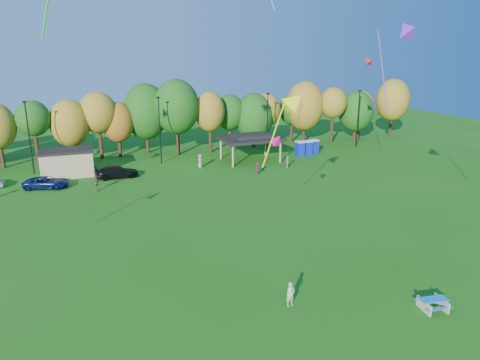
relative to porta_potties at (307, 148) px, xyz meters
name	(u,v)px	position (x,y,z in m)	size (l,w,h in m)	color
ground	(272,336)	(-23.42, -37.45, -1.10)	(160.00, 160.00, 0.00)	#19600F
tree_line	(131,117)	(-24.44, 8.06, 4.82)	(93.57, 10.55, 11.15)	black
lamp_posts	(160,128)	(-21.42, 2.55, 3.80)	(64.50, 0.25, 9.09)	black
utility_building	(67,162)	(-33.42, 0.55, 0.54)	(6.30, 4.30, 3.25)	tan
pavilion	(250,138)	(-9.42, -0.45, 2.13)	(8.20, 6.20, 3.77)	tan
porta_potties	(307,148)	(0.00, 0.00, 0.00)	(3.75, 1.56, 2.18)	#0E21B7
picnic_table	(433,303)	(-13.61, -38.55, -0.69)	(1.80, 1.56, 0.70)	tan
kite_flyer	(291,294)	(-21.15, -35.21, -0.34)	(0.55, 0.36, 1.51)	beige
car_c	(46,183)	(-35.68, -4.46, -0.43)	(2.20, 4.78, 1.33)	#0D1A4F
car_d	(117,172)	(-27.91, -2.84, -0.35)	(2.08, 5.12, 1.49)	black
far_person_1	(96,183)	(-30.54, -7.58, -0.19)	(1.06, 0.44, 1.81)	olive
far_person_2	(200,161)	(-17.11, -1.80, -0.19)	(0.89, 0.58, 1.83)	#969E6C
far_person_3	(287,162)	(-6.32, -5.87, -0.29)	(0.59, 0.39, 1.61)	#C15B8B
far_person_4	(257,168)	(-11.33, -7.47, -0.33)	(1.43, 0.46, 1.54)	#953E51
kite_0	(294,102)	(-17.44, -27.89, 10.03)	(3.47, 1.66, 5.67)	yellow
kite_5	(368,60)	(0.49, -12.09, 12.67)	(1.31, 1.58, 1.40)	red
kite_7	(278,140)	(-20.03, -30.69, 7.98)	(1.08, 1.25, 1.03)	#FF0E8E
kite_14	(406,30)	(-4.12, -23.16, 15.34)	(1.87, 5.00, 8.51)	purple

